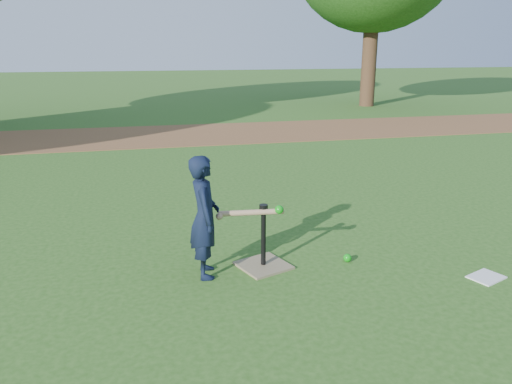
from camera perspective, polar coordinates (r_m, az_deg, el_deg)
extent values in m
plane|color=#285116|center=(4.83, 3.56, -8.21)|extent=(80.00, 80.00, 0.00)
cube|color=brown|center=(11.94, -6.92, 6.58)|extent=(24.00, 3.00, 0.01)
imported|color=black|center=(4.43, -5.92, -2.85)|extent=(0.29, 0.42, 1.11)
sphere|color=#0D9311|center=(4.94, 10.40, -7.41)|extent=(0.08, 0.08, 0.08)
cube|color=white|center=(5.01, 24.83, -8.82)|extent=(0.36, 0.32, 0.01)
cube|color=#827152|center=(4.77, 0.84, -8.38)|extent=(0.55, 0.55, 0.02)
cylinder|color=black|center=(4.66, 0.85, -5.15)|extent=(0.05, 0.05, 0.55)
cylinder|color=black|center=(4.56, 0.87, -1.82)|extent=(0.08, 0.08, 0.06)
cylinder|color=tan|center=(4.53, -0.55, -2.36)|extent=(0.60, 0.11, 0.05)
sphere|color=tan|center=(4.44, -4.22, -2.80)|extent=(0.06, 0.06, 0.06)
sphere|color=#0D9311|center=(4.52, 2.67, -2.01)|extent=(0.08, 0.08, 0.08)
cylinder|color=#382316|center=(17.98, 12.84, 15.01)|extent=(0.50, 0.50, 3.42)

